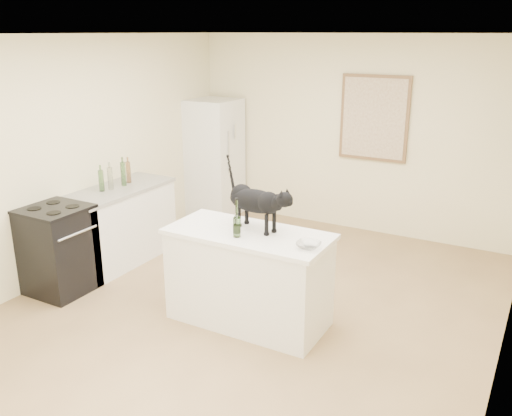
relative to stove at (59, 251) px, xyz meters
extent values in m
plane|color=#A68458|center=(1.95, 0.60, -0.45)|extent=(5.50, 5.50, 0.00)
plane|color=white|center=(1.95, 0.60, 2.15)|extent=(5.50, 5.50, 0.00)
plane|color=#F5EABE|center=(1.95, 3.35, 0.85)|extent=(4.50, 0.00, 4.50)
plane|color=#F5EABE|center=(-0.30, 0.60, 0.85)|extent=(0.00, 5.50, 5.50)
cube|color=white|center=(2.05, 0.40, -0.02)|extent=(1.44, 0.67, 0.86)
cube|color=white|center=(2.05, 0.40, 0.43)|extent=(1.50, 0.70, 0.04)
cube|color=white|center=(0.00, 0.90, -0.02)|extent=(0.60, 1.40, 0.86)
cube|color=gray|center=(0.00, 0.90, 0.43)|extent=(0.62, 1.44, 0.04)
cube|color=black|center=(0.00, 0.00, 0.00)|extent=(0.60, 0.60, 0.90)
cube|color=white|center=(0.00, 2.95, 0.40)|extent=(0.68, 0.68, 1.70)
cube|color=brown|center=(2.25, 3.32, 1.10)|extent=(0.90, 0.03, 1.10)
cube|color=beige|center=(2.25, 3.30, 1.10)|extent=(0.82, 0.00, 1.02)
cylinder|color=#365D25|center=(2.02, 0.24, 0.61)|extent=(0.08, 0.08, 0.31)
imported|color=silver|center=(2.68, 0.31, 0.48)|extent=(0.24, 0.24, 0.05)
cube|color=white|center=(0.34, 3.01, 0.82)|extent=(0.07, 0.15, 0.21)
cylinder|color=#20511B|center=(-0.05, 0.74, 0.57)|extent=(0.06, 0.06, 0.24)
cylinder|color=#919D91|center=(-0.02, 0.85, 0.58)|extent=(0.06, 0.06, 0.25)
cylinder|color=#184918|center=(0.01, 1.03, 0.59)|extent=(0.06, 0.06, 0.28)
cylinder|color=brown|center=(-0.03, 1.16, 0.58)|extent=(0.06, 0.06, 0.25)
camera|label=1|loc=(4.35, -3.60, 2.17)|focal=38.34mm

